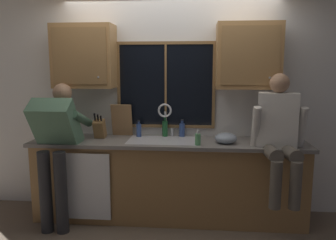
{
  "coord_description": "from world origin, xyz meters",
  "views": [
    {
      "loc": [
        0.32,
        -3.99,
        1.76
      ],
      "look_at": [
        -0.0,
        -0.3,
        1.15
      ],
      "focal_mm": 35.85,
      "sensor_mm": 36.0,
      "label": 1
    }
  ],
  "objects_px": {
    "cutting_board": "(122,120)",
    "bottle_tall_clear": "(182,130)",
    "soap_dispenser": "(198,139)",
    "bottle_amber_small": "(139,130)",
    "mixing_bowl": "(226,138)",
    "bottle_green_glass": "(165,128)",
    "person_standing": "(56,141)",
    "knife_block": "(100,129)",
    "person_sitting_on_counter": "(279,131)"
  },
  "relations": [
    {
      "from": "soap_dispenser",
      "to": "bottle_green_glass",
      "type": "height_order",
      "value": "bottle_green_glass"
    },
    {
      "from": "cutting_board",
      "to": "bottle_tall_clear",
      "type": "relative_size",
      "value": 1.88
    },
    {
      "from": "person_standing",
      "to": "knife_block",
      "type": "relative_size",
      "value": 4.86
    },
    {
      "from": "knife_block",
      "to": "cutting_board",
      "type": "relative_size",
      "value": 0.83
    },
    {
      "from": "person_sitting_on_counter",
      "to": "bottle_amber_small",
      "type": "relative_size",
      "value": 6.35
    },
    {
      "from": "soap_dispenser",
      "to": "bottle_tall_clear",
      "type": "height_order",
      "value": "bottle_tall_clear"
    },
    {
      "from": "knife_block",
      "to": "cutting_board",
      "type": "xyz_separation_m",
      "value": [
        0.23,
        0.16,
        0.08
      ]
    },
    {
      "from": "mixing_bowl",
      "to": "soap_dispenser",
      "type": "xyz_separation_m",
      "value": [
        -0.3,
        -0.12,
        0.01
      ]
    },
    {
      "from": "bottle_green_glass",
      "to": "bottle_tall_clear",
      "type": "relative_size",
      "value": 1.18
    },
    {
      "from": "person_sitting_on_counter",
      "to": "mixing_bowl",
      "type": "xyz_separation_m",
      "value": [
        -0.52,
        0.2,
        -0.13
      ]
    },
    {
      "from": "soap_dispenser",
      "to": "bottle_green_glass",
      "type": "bearing_deg",
      "value": 133.33
    },
    {
      "from": "person_sitting_on_counter",
      "to": "bottle_amber_small",
      "type": "distance_m",
      "value": 1.59
    },
    {
      "from": "bottle_amber_small",
      "to": "mixing_bowl",
      "type": "bearing_deg",
      "value": -13.73
    },
    {
      "from": "soap_dispenser",
      "to": "bottle_amber_small",
      "type": "height_order",
      "value": "bottle_amber_small"
    },
    {
      "from": "person_standing",
      "to": "bottle_green_glass",
      "type": "distance_m",
      "value": 1.24
    },
    {
      "from": "mixing_bowl",
      "to": "soap_dispenser",
      "type": "distance_m",
      "value": 0.33
    },
    {
      "from": "bottle_green_glass",
      "to": "bottle_amber_small",
      "type": "height_order",
      "value": "bottle_green_glass"
    },
    {
      "from": "person_standing",
      "to": "bottle_tall_clear",
      "type": "distance_m",
      "value": 1.42
    },
    {
      "from": "mixing_bowl",
      "to": "bottle_green_glass",
      "type": "height_order",
      "value": "bottle_green_glass"
    },
    {
      "from": "bottle_amber_small",
      "to": "bottle_tall_clear",
      "type": "bearing_deg",
      "value": 6.04
    },
    {
      "from": "soap_dispenser",
      "to": "bottle_green_glass",
      "type": "distance_m",
      "value": 0.57
    },
    {
      "from": "person_sitting_on_counter",
      "to": "soap_dispenser",
      "type": "bearing_deg",
      "value": 175.08
    },
    {
      "from": "bottle_amber_small",
      "to": "bottle_green_glass",
      "type": "bearing_deg",
      "value": 8.31
    },
    {
      "from": "mixing_bowl",
      "to": "person_standing",
      "type": "bearing_deg",
      "value": -172.41
    },
    {
      "from": "person_sitting_on_counter",
      "to": "bottle_amber_small",
      "type": "xyz_separation_m",
      "value": [
        -1.52,
        0.44,
        -0.1
      ]
    },
    {
      "from": "knife_block",
      "to": "bottle_tall_clear",
      "type": "bearing_deg",
      "value": 10.31
    },
    {
      "from": "cutting_board",
      "to": "bottle_amber_small",
      "type": "height_order",
      "value": "cutting_board"
    },
    {
      "from": "cutting_board",
      "to": "soap_dispenser",
      "type": "xyz_separation_m",
      "value": [
        0.91,
        -0.41,
        -0.12
      ]
    },
    {
      "from": "person_standing",
      "to": "person_sitting_on_counter",
      "type": "relative_size",
      "value": 1.24
    },
    {
      "from": "cutting_board",
      "to": "mixing_bowl",
      "type": "distance_m",
      "value": 1.25
    },
    {
      "from": "cutting_board",
      "to": "bottle_tall_clear",
      "type": "bearing_deg",
      "value": 1.17
    },
    {
      "from": "cutting_board",
      "to": "person_standing",
      "type": "bearing_deg",
      "value": -138.53
    },
    {
      "from": "cutting_board",
      "to": "bottle_amber_small",
      "type": "distance_m",
      "value": 0.24
    },
    {
      "from": "mixing_bowl",
      "to": "bottle_tall_clear",
      "type": "xyz_separation_m",
      "value": [
        -0.49,
        0.3,
        0.03
      ]
    },
    {
      "from": "person_sitting_on_counter",
      "to": "knife_block",
      "type": "relative_size",
      "value": 3.92
    },
    {
      "from": "person_sitting_on_counter",
      "to": "soap_dispenser",
      "type": "distance_m",
      "value": 0.83
    },
    {
      "from": "person_sitting_on_counter",
      "to": "bottle_tall_clear",
      "type": "bearing_deg",
      "value": 153.91
    },
    {
      "from": "person_sitting_on_counter",
      "to": "cutting_board",
      "type": "relative_size",
      "value": 3.24
    },
    {
      "from": "knife_block",
      "to": "bottle_tall_clear",
      "type": "distance_m",
      "value": 0.97
    },
    {
      "from": "cutting_board",
      "to": "soap_dispenser",
      "type": "distance_m",
      "value": 1.01
    },
    {
      "from": "person_standing",
      "to": "person_sitting_on_counter",
      "type": "height_order",
      "value": "person_sitting_on_counter"
    },
    {
      "from": "person_standing",
      "to": "soap_dispenser",
      "type": "relative_size",
      "value": 9.1
    },
    {
      "from": "person_sitting_on_counter",
      "to": "bottle_amber_small",
      "type": "height_order",
      "value": "person_sitting_on_counter"
    },
    {
      "from": "person_standing",
      "to": "bottle_green_glass",
      "type": "bearing_deg",
      "value": 25.5
    },
    {
      "from": "knife_block",
      "to": "bottle_green_glass",
      "type": "distance_m",
      "value": 0.77
    },
    {
      "from": "person_sitting_on_counter",
      "to": "mixing_bowl",
      "type": "relative_size",
      "value": 5.25
    },
    {
      "from": "person_sitting_on_counter",
      "to": "bottle_amber_small",
      "type": "bearing_deg",
      "value": 163.85
    },
    {
      "from": "bottle_green_glass",
      "to": "knife_block",
      "type": "bearing_deg",
      "value": -167.63
    },
    {
      "from": "cutting_board",
      "to": "mixing_bowl",
      "type": "bearing_deg",
      "value": -13.18
    },
    {
      "from": "bottle_tall_clear",
      "to": "mixing_bowl",
      "type": "bearing_deg",
      "value": -31.31
    }
  ]
}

